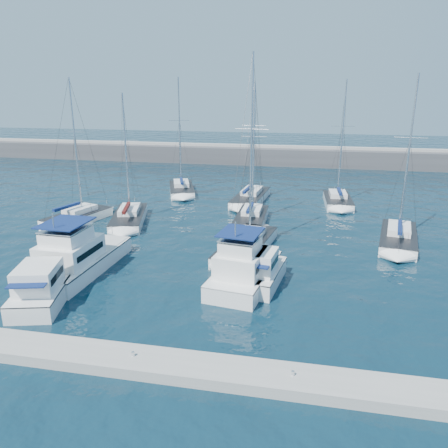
% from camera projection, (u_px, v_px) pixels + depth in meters
% --- Properties ---
extents(ground, '(220.00, 220.00, 0.00)m').
position_uv_depth(ground, '(191.00, 278.00, 32.53)').
color(ground, black).
rests_on(ground, ground).
extents(breakwater, '(160.00, 6.00, 4.45)m').
position_uv_depth(breakwater, '(265.00, 158.00, 80.87)').
color(breakwater, '#424244').
rests_on(breakwater, ground).
extents(dock, '(40.00, 2.20, 0.60)m').
position_uv_depth(dock, '(134.00, 361.00, 22.15)').
color(dock, gray).
rests_on(dock, ground).
extents(dock_cleat_centre, '(0.16, 0.16, 0.25)m').
position_uv_depth(dock_cleat_centre, '(133.00, 354.00, 22.02)').
color(dock_cleat_centre, silver).
rests_on(dock_cleat_centre, dock).
extents(dock_cleat_near_stbd, '(0.16, 0.16, 0.25)m').
position_uv_depth(dock_cleat_near_stbd, '(293.00, 373.00, 20.53)').
color(dock_cleat_near_stbd, silver).
rests_on(dock_cleat_near_stbd, dock).
extents(motor_yacht_port_outer, '(4.48, 7.22, 3.20)m').
position_uv_depth(motor_yacht_port_outer, '(43.00, 288.00, 28.70)').
color(motor_yacht_port_outer, white).
rests_on(motor_yacht_port_outer, ground).
extents(motor_yacht_port_inner, '(4.42, 9.87, 4.69)m').
position_uv_depth(motor_yacht_port_inner, '(77.00, 258.00, 33.27)').
color(motor_yacht_port_inner, white).
rests_on(motor_yacht_port_inner, ground).
extents(motor_yacht_stbd_inner, '(4.75, 8.55, 4.69)m').
position_uv_depth(motor_yacht_stbd_inner, '(244.00, 270.00, 31.09)').
color(motor_yacht_stbd_inner, white).
rests_on(motor_yacht_stbd_inner, ground).
extents(motor_yacht_stbd_outer, '(3.14, 5.79, 3.20)m').
position_uv_depth(motor_yacht_stbd_outer, '(262.00, 273.00, 31.06)').
color(motor_yacht_stbd_outer, white).
rests_on(motor_yacht_stbd_outer, ground).
extents(sailboat_mid_a, '(5.11, 8.07, 14.88)m').
position_uv_depth(sailboat_mid_a, '(77.00, 217.00, 45.97)').
color(sailboat_mid_a, white).
rests_on(sailboat_mid_a, ground).
extents(sailboat_mid_b, '(5.27, 9.18, 13.42)m').
position_uv_depth(sailboat_mid_b, '(129.00, 218.00, 45.81)').
color(sailboat_mid_b, white).
rests_on(sailboat_mid_b, ground).
extents(sailboat_mid_c, '(3.00, 7.74, 14.13)m').
position_uv_depth(sailboat_mid_c, '(251.00, 218.00, 45.73)').
color(sailboat_mid_c, white).
rests_on(sailboat_mid_c, ground).
extents(sailboat_mid_d, '(4.65, 10.07, 16.61)m').
position_uv_depth(sailboat_mid_d, '(246.00, 246.00, 37.66)').
color(sailboat_mid_d, white).
rests_on(sailboat_mid_d, ground).
extents(sailboat_mid_e, '(4.53, 9.05, 15.09)m').
position_uv_depth(sailboat_mid_e, '(398.00, 238.00, 39.65)').
color(sailboat_mid_e, white).
rests_on(sailboat_mid_e, ground).
extents(sailboat_back_a, '(5.52, 8.60, 15.20)m').
position_uv_depth(sailboat_back_a, '(182.00, 189.00, 58.49)').
color(sailboat_back_a, white).
rests_on(sailboat_back_a, ground).
extents(sailboat_back_b, '(4.04, 9.74, 14.70)m').
position_uv_depth(sailboat_back_b, '(251.00, 197.00, 54.17)').
color(sailboat_back_b, white).
rests_on(sailboat_back_b, ground).
extents(sailboat_back_c, '(3.41, 7.41, 14.84)m').
position_uv_depth(sailboat_back_c, '(338.00, 200.00, 52.63)').
color(sailboat_back_c, white).
rests_on(sailboat_back_c, ground).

